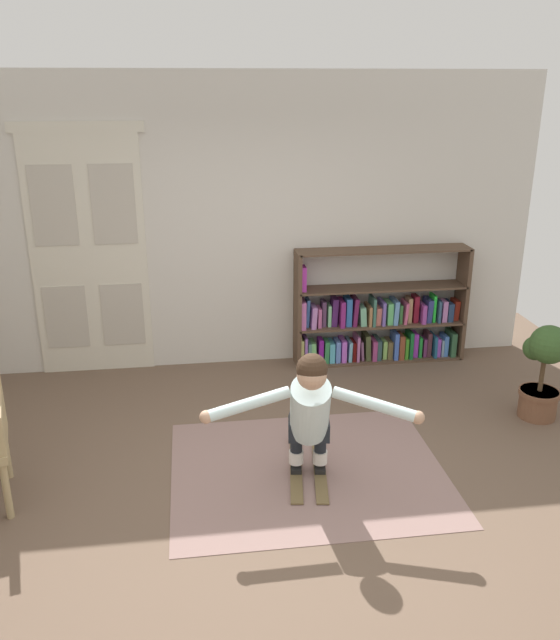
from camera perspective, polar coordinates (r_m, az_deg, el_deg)
ground_plane at (r=4.77m, az=-0.24°, el=-15.72°), size 7.20×7.20×0.00m
back_wall at (r=6.60m, az=-3.34°, el=8.27°), size 6.00×0.10×2.90m
double_door at (r=6.64m, az=-16.27°, el=5.63°), size 1.22×0.05×2.45m
rug at (r=5.12m, az=2.43°, el=-12.92°), size 2.05×1.70×0.01m
bookshelf at (r=6.92m, az=8.45°, el=-0.01°), size 1.79×0.30×1.20m
potted_plant at (r=6.08m, az=21.93°, el=-3.47°), size 0.36×0.45×0.88m
skis_pair at (r=5.14m, az=2.42°, el=-12.55°), size 0.40×0.93×0.07m
person_skier at (r=4.63m, az=2.63°, el=-7.63°), size 1.47×0.73×1.04m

